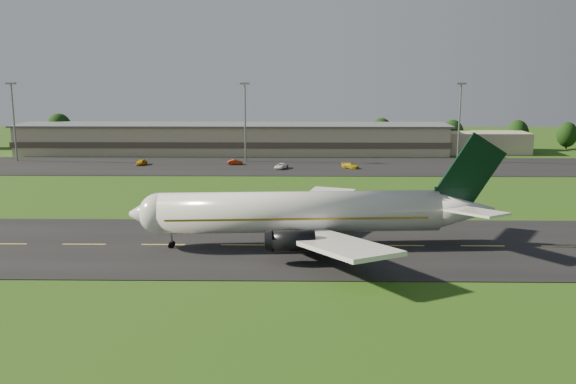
{
  "coord_description": "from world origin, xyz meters",
  "views": [
    {
      "loc": [
        18.56,
        -85.25,
        24.21
      ],
      "look_at": [
        17.14,
        8.0,
        6.0
      ],
      "focal_mm": 40.0,
      "sensor_mm": 36.0,
      "label": 1
    }
  ],
  "objects_px": {
    "terminal": "(255,139)",
    "service_vehicle_b": "(235,162)",
    "light_mast_west": "(13,112)",
    "light_mast_centre": "(245,112)",
    "service_vehicle_a": "(141,162)",
    "service_vehicle_c": "(281,166)",
    "light_mast_east": "(460,113)",
    "airliner": "(306,213)",
    "service_vehicle_d": "(350,166)"
  },
  "relations": [
    {
      "from": "service_vehicle_d",
      "to": "light_mast_west",
      "type": "bearing_deg",
      "value": 116.91
    },
    {
      "from": "light_mast_centre",
      "to": "service_vehicle_c",
      "type": "distance_m",
      "value": 19.76
    },
    {
      "from": "light_mast_centre",
      "to": "service_vehicle_c",
      "type": "bearing_deg",
      "value": -52.48
    },
    {
      "from": "service_vehicle_a",
      "to": "service_vehicle_c",
      "type": "xyz_separation_m",
      "value": [
        35.17,
        -5.53,
        -0.05
      ]
    },
    {
      "from": "light_mast_west",
      "to": "service_vehicle_c",
      "type": "bearing_deg",
      "value": -10.15
    },
    {
      "from": "light_mast_west",
      "to": "light_mast_centre",
      "type": "relative_size",
      "value": 1.0
    },
    {
      "from": "service_vehicle_b",
      "to": "service_vehicle_c",
      "type": "xyz_separation_m",
      "value": [
        11.7,
        -6.45,
        0.03
      ]
    },
    {
      "from": "service_vehicle_c",
      "to": "service_vehicle_d",
      "type": "distance_m",
      "value": 16.8
    },
    {
      "from": "terminal",
      "to": "airliner",
      "type": "bearing_deg",
      "value": -82.11
    },
    {
      "from": "airliner",
      "to": "terminal",
      "type": "xyz_separation_m",
      "value": [
        -13.33,
        96.13,
        -0.67
      ]
    },
    {
      "from": "terminal",
      "to": "service_vehicle_a",
      "type": "bearing_deg",
      "value": -139.45
    },
    {
      "from": "light_mast_centre",
      "to": "airliner",
      "type": "bearing_deg",
      "value": -79.56
    },
    {
      "from": "terminal",
      "to": "service_vehicle_b",
      "type": "xyz_separation_m",
      "value": [
        -3.54,
        -22.19,
        -3.27
      ]
    },
    {
      "from": "light_mast_west",
      "to": "service_vehicle_d",
      "type": "bearing_deg",
      "value": -7.61
    },
    {
      "from": "terminal",
      "to": "light_mast_west",
      "type": "bearing_deg",
      "value": -165.24
    },
    {
      "from": "service_vehicle_b",
      "to": "light_mast_centre",
      "type": "bearing_deg",
      "value": -28.76
    },
    {
      "from": "terminal",
      "to": "service_vehicle_c",
      "type": "xyz_separation_m",
      "value": [
        8.16,
        -28.64,
        -3.24
      ]
    },
    {
      "from": "service_vehicle_b",
      "to": "service_vehicle_d",
      "type": "height_order",
      "value": "service_vehicle_d"
    },
    {
      "from": "light_mast_centre",
      "to": "service_vehicle_b",
      "type": "bearing_deg",
      "value": -109.57
    },
    {
      "from": "light_mast_centre",
      "to": "service_vehicle_d",
      "type": "xyz_separation_m",
      "value": [
        26.34,
        -11.53,
        -12.0
      ]
    },
    {
      "from": "light_mast_east",
      "to": "terminal",
      "type": "bearing_deg",
      "value": 163.2
    },
    {
      "from": "terminal",
      "to": "service_vehicle_a",
      "type": "relative_size",
      "value": 35.33
    },
    {
      "from": "light_mast_west",
      "to": "light_mast_east",
      "type": "distance_m",
      "value": 115.0
    },
    {
      "from": "light_mast_west",
      "to": "service_vehicle_a",
      "type": "bearing_deg",
      "value": -11.38
    },
    {
      "from": "service_vehicle_b",
      "to": "service_vehicle_d",
      "type": "relative_size",
      "value": 0.86
    },
    {
      "from": "airliner",
      "to": "light_mast_centre",
      "type": "xyz_separation_m",
      "value": [
        -14.73,
        79.94,
        8.08
      ]
    },
    {
      "from": "terminal",
      "to": "service_vehicle_b",
      "type": "relative_size",
      "value": 38.48
    },
    {
      "from": "terminal",
      "to": "light_mast_west",
      "type": "relative_size",
      "value": 7.13
    },
    {
      "from": "service_vehicle_b",
      "to": "service_vehicle_c",
      "type": "bearing_deg",
      "value": -128.05
    },
    {
      "from": "airliner",
      "to": "service_vehicle_c",
      "type": "xyz_separation_m",
      "value": [
        -5.16,
        67.49,
        -3.91
      ]
    },
    {
      "from": "light_mast_west",
      "to": "service_vehicle_b",
      "type": "bearing_deg",
      "value": -5.93
    },
    {
      "from": "service_vehicle_c",
      "to": "service_vehicle_d",
      "type": "height_order",
      "value": "service_vehicle_c"
    },
    {
      "from": "airliner",
      "to": "service_vehicle_c",
      "type": "relative_size",
      "value": 10.94
    },
    {
      "from": "service_vehicle_a",
      "to": "service_vehicle_c",
      "type": "distance_m",
      "value": 35.61
    },
    {
      "from": "airliner",
      "to": "light_mast_centre",
      "type": "relative_size",
      "value": 2.52
    },
    {
      "from": "service_vehicle_d",
      "to": "airliner",
      "type": "bearing_deg",
      "value": -155.11
    },
    {
      "from": "light_mast_centre",
      "to": "service_vehicle_b",
      "type": "distance_m",
      "value": 13.6
    },
    {
      "from": "terminal",
      "to": "light_mast_west",
      "type": "height_order",
      "value": "light_mast_west"
    },
    {
      "from": "terminal",
      "to": "light_mast_centre",
      "type": "xyz_separation_m",
      "value": [
        -1.4,
        -16.18,
        8.75
      ]
    },
    {
      "from": "service_vehicle_a",
      "to": "service_vehicle_c",
      "type": "height_order",
      "value": "service_vehicle_a"
    },
    {
      "from": "light_mast_centre",
      "to": "service_vehicle_a",
      "type": "distance_m",
      "value": 29.09
    },
    {
      "from": "service_vehicle_d",
      "to": "light_mast_east",
      "type": "bearing_deg",
      "value": -33.57
    },
    {
      "from": "terminal",
      "to": "light_mast_centre",
      "type": "distance_m",
      "value": 18.45
    },
    {
      "from": "terminal",
      "to": "light_mast_east",
      "type": "distance_m",
      "value": 56.67
    },
    {
      "from": "light_mast_east",
      "to": "airliner",
      "type": "bearing_deg",
      "value": -116.74
    },
    {
      "from": "airliner",
      "to": "service_vehicle_b",
      "type": "distance_m",
      "value": 75.94
    },
    {
      "from": "light_mast_east",
      "to": "service_vehicle_c",
      "type": "bearing_deg",
      "value": -164.67
    },
    {
      "from": "light_mast_west",
      "to": "airliner",
      "type": "bearing_deg",
      "value": -46.93
    },
    {
      "from": "service_vehicle_c",
      "to": "service_vehicle_d",
      "type": "bearing_deg",
      "value": 24.59
    },
    {
      "from": "light_mast_west",
      "to": "service_vehicle_d",
      "type": "relative_size",
      "value": 4.66
    }
  ]
}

